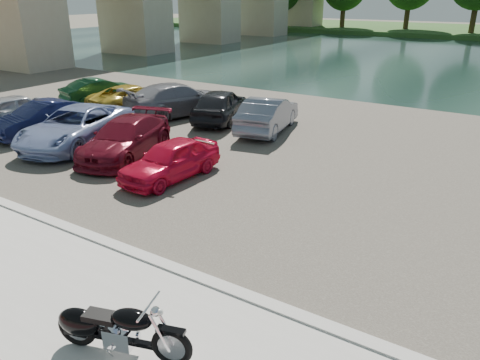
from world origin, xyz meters
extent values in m
plane|color=#595447|center=(0.00, 0.00, 0.00)|extent=(200.00, 200.00, 0.00)
cube|color=#B6B3AB|center=(0.00, -1.00, 0.05)|extent=(60.00, 6.00, 0.10)
cube|color=#B6B3AB|center=(0.00, 2.00, 0.07)|extent=(60.00, 0.30, 0.14)
cube|color=#464139|center=(0.00, 11.00, 0.02)|extent=(60.00, 18.00, 0.04)
cube|color=#1B312D|center=(0.00, 40.00, 0.00)|extent=(120.00, 40.00, 0.00)
cube|color=tan|center=(-28.00, 18.00, 3.60)|extent=(6.00, 4.00, 7.20)
cube|color=tan|center=(-28.00, 30.00, 3.60)|extent=(6.00, 4.00, 7.20)
cube|color=tan|center=(-28.00, 42.00, 3.60)|extent=(6.00, 4.00, 7.20)
cube|color=tan|center=(-28.00, 54.00, 3.60)|extent=(6.00, 4.00, 7.20)
cube|color=tan|center=(-28.00, 66.00, 3.60)|extent=(6.00, 4.00, 7.20)
cylinder|color=#3B2C15|center=(-30.00, 64.60, 2.85)|extent=(0.70, 0.70, 4.50)
cylinder|color=#3B2C15|center=(-21.00, 66.00, 3.08)|extent=(0.70, 0.70, 4.95)
cylinder|color=#3B2C15|center=(-12.00, 67.40, 3.30)|extent=(0.70, 0.70, 5.40)
cylinder|color=#3B2C15|center=(-3.00, 64.60, 3.52)|extent=(0.70, 0.70, 5.85)
torus|color=black|center=(1.84, -0.11, 0.44)|extent=(0.69, 0.32, 0.68)
torus|color=black|center=(0.26, -0.60, 0.44)|extent=(0.69, 0.32, 0.68)
cylinder|color=#B2B2B7|center=(1.84, -0.11, 0.44)|extent=(0.46, 0.19, 0.46)
cylinder|color=#B2B2B7|center=(0.26, -0.60, 0.44)|extent=(0.46, 0.19, 0.46)
cylinder|color=silver|center=(1.73, -0.25, 0.74)|extent=(0.33, 0.14, 0.63)
cylinder|color=silver|center=(1.67, -0.06, 0.74)|extent=(0.33, 0.14, 0.63)
cylinder|color=silver|center=(1.52, -0.21, 1.13)|extent=(0.26, 0.73, 0.04)
sphere|color=silver|center=(1.62, -0.18, 1.05)|extent=(0.20, 0.20, 0.16)
sphere|color=silver|center=(1.68, -0.16, 1.05)|extent=(0.14, 0.14, 0.11)
cube|color=black|center=(1.84, -0.11, 0.75)|extent=(0.47, 0.27, 0.06)
cube|color=black|center=(1.05, -0.35, 0.38)|extent=(1.18, 0.45, 0.08)
cube|color=silver|center=(1.00, -0.37, 0.45)|extent=(0.52, 0.44, 0.34)
cylinder|color=silver|center=(1.10, -0.34, 0.65)|extent=(0.29, 0.24, 0.27)
cylinder|color=silver|center=(0.90, -0.40, 0.65)|extent=(0.29, 0.24, 0.27)
ellipsoid|color=black|center=(1.22, -0.30, 0.82)|extent=(0.76, 0.54, 0.32)
cube|color=black|center=(0.71, -0.46, 0.76)|extent=(0.61, 0.43, 0.10)
ellipsoid|color=black|center=(0.31, -0.58, 0.56)|extent=(0.79, 0.54, 0.50)
cube|color=black|center=(0.26, -0.60, 0.49)|extent=(0.44, 0.29, 0.30)
cylinder|color=silver|center=(0.67, -0.30, 0.32)|extent=(1.08, 0.41, 0.09)
cylinder|color=silver|center=(0.67, -0.30, 0.40)|extent=(1.08, 0.41, 0.09)
cylinder|color=#B2B2B7|center=(0.96, -0.57, 0.23)|extent=(0.06, 0.14, 0.22)
imported|color=#A7ACB3|center=(-13.40, 6.80, 0.71)|extent=(2.03, 4.08, 1.34)
imported|color=#13183D|center=(-11.03, 6.97, 0.70)|extent=(1.77, 4.15, 1.33)
imported|color=#8797C5|center=(-8.64, 6.75, 0.76)|extent=(3.54, 5.61, 1.44)
imported|color=maroon|center=(-6.15, 6.83, 0.70)|extent=(3.03, 4.89, 1.32)
imported|color=red|center=(-3.41, 6.03, 0.65)|extent=(1.67, 3.65, 1.21)
imported|color=#0E361B|center=(-13.39, 12.21, 0.70)|extent=(2.44, 4.22, 1.32)
imported|color=gold|center=(-10.85, 12.06, 0.67)|extent=(2.95, 4.87, 1.26)
imported|color=gray|center=(-8.46, 12.45, 0.80)|extent=(3.51, 5.62, 1.52)
imported|color=black|center=(-6.14, 12.67, 0.77)|extent=(2.97, 4.61, 1.46)
imported|color=slate|center=(-3.52, 12.37, 0.75)|extent=(2.34, 4.54, 1.43)
camera|label=1|loc=(5.77, -4.33, 5.47)|focal=35.00mm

